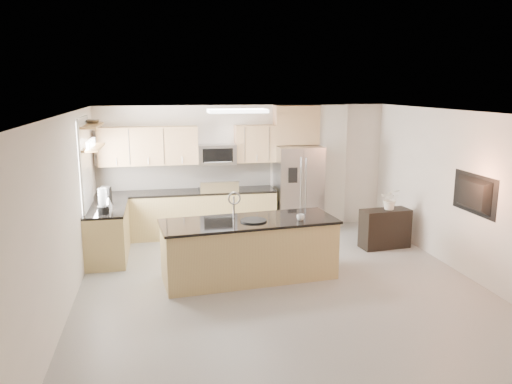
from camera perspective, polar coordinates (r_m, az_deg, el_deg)
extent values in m
plane|color=#989691|center=(7.71, 2.88, -10.69)|extent=(6.50, 6.50, 0.00)
cube|color=silver|center=(7.12, 3.10, 9.00)|extent=(6.00, 6.50, 0.02)
cube|color=beige|center=(10.43, -1.33, 2.76)|extent=(6.00, 0.02, 2.60)
cube|color=beige|center=(4.37, 13.51, -10.78)|extent=(6.00, 0.02, 2.60)
cube|color=beige|center=(7.21, -20.85, -2.20)|extent=(0.02, 6.50, 2.60)
cube|color=beige|center=(8.53, 22.94, -0.26)|extent=(0.02, 6.50, 2.60)
cube|color=tan|center=(10.16, -7.83, -2.56)|extent=(3.55, 0.65, 0.88)
cube|color=black|center=(10.05, -7.90, -0.02)|extent=(3.55, 0.66, 0.04)
cube|color=beige|center=(10.31, -8.05, 1.86)|extent=(3.55, 0.02, 0.52)
cube|color=tan|center=(9.16, -16.55, -4.57)|extent=(0.65, 1.50, 0.88)
cube|color=black|center=(9.04, -16.72, -1.77)|extent=(0.66, 1.50, 0.04)
cube|color=black|center=(10.21, -4.32, -2.35)|extent=(0.76, 0.64, 0.90)
cube|color=black|center=(10.10, -4.36, 0.20)|extent=(0.76, 0.62, 0.03)
cube|color=#A9A9AB|center=(9.79, -4.17, 0.51)|extent=(0.76, 0.04, 0.22)
cube|color=tan|center=(10.05, -12.19, 5.17)|extent=(1.92, 0.33, 0.75)
cube|color=tan|center=(10.23, -0.13, 5.55)|extent=(0.82, 0.33, 0.75)
cube|color=#A9A9AB|center=(10.10, -4.51, 4.32)|extent=(0.76, 0.40, 0.40)
cube|color=black|center=(9.91, -4.38, 4.17)|extent=(0.60, 0.02, 0.28)
cube|color=#A9A9AB|center=(10.38, 4.81, 0.37)|extent=(0.92, 0.75, 1.78)
cube|color=gray|center=(10.02, 5.40, -0.06)|extent=(0.02, 0.01, 1.69)
cube|color=black|center=(9.88, 4.23, 1.92)|extent=(0.18, 0.03, 0.30)
cube|color=beige|center=(10.74, 8.43, 2.90)|extent=(0.60, 0.30, 2.60)
cube|color=white|center=(8.94, -18.98, 2.84)|extent=(0.03, 1.05, 1.55)
cube|color=white|center=(8.93, -18.89, 2.84)|extent=(0.03, 1.15, 1.65)
cube|color=olive|center=(8.98, -18.17, 4.87)|extent=(0.30, 1.20, 0.04)
cube|color=olive|center=(8.94, -18.33, 7.22)|extent=(0.30, 1.20, 0.04)
cube|color=white|center=(8.61, -2.15, 9.25)|extent=(1.00, 0.50, 0.06)
cube|color=tan|center=(7.87, -0.78, -6.70)|extent=(2.74, 1.18, 0.90)
cube|color=black|center=(7.73, -0.79, -3.40)|extent=(2.80, 1.24, 0.04)
cube|color=black|center=(7.70, -2.29, -3.58)|extent=(0.56, 0.41, 0.01)
cylinder|color=#A9A9AB|center=(7.86, -2.55, -1.71)|extent=(0.03, 0.03, 0.34)
torus|color=#A9A9AB|center=(7.77, -2.50, -0.74)|extent=(0.21, 0.03, 0.21)
cube|color=black|center=(9.66, 14.51, -4.06)|extent=(0.95, 0.48, 0.73)
imported|color=white|center=(7.74, 5.11, -2.90)|extent=(0.15, 0.15, 0.10)
cylinder|color=black|center=(7.67, -0.28, -3.28)|extent=(0.49, 0.49, 0.02)
cylinder|color=black|center=(8.56, -17.05, -1.97)|extent=(0.18, 0.18, 0.13)
cylinder|color=silver|center=(8.52, -17.13, -0.58)|extent=(0.14, 0.14, 0.30)
cone|color=#A9A9AB|center=(8.92, -16.50, -1.14)|extent=(0.18, 0.18, 0.20)
cylinder|color=black|center=(8.90, -16.54, -0.47)|extent=(0.04, 0.04, 0.04)
cube|color=black|center=(9.24, -16.76, -0.37)|extent=(0.18, 0.22, 0.31)
cylinder|color=#A9A9AB|center=(9.21, -16.77, -0.88)|extent=(0.10, 0.10, 0.11)
imported|color=#A9A9AB|center=(9.22, -18.14, 7.73)|extent=(0.39, 0.39, 0.08)
imported|color=white|center=(9.53, 15.14, -0.19)|extent=(0.68, 0.64, 0.60)
imported|color=black|center=(8.31, 23.21, -0.23)|extent=(0.14, 1.08, 0.62)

